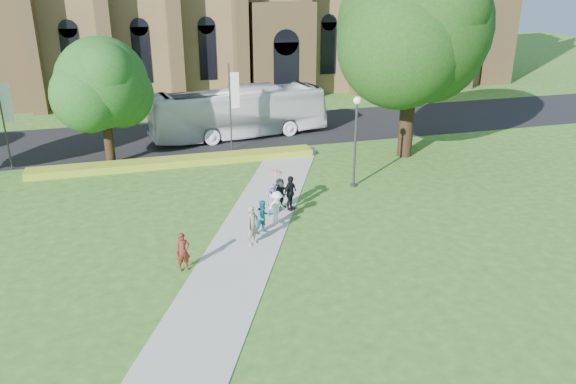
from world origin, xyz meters
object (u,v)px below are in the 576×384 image
object	(u,v)px
tour_coach	(239,112)
pedestrian_0	(183,252)
streetlamp	(356,131)
large_tree	(414,27)

from	to	relation	value
tour_coach	pedestrian_0	distance (m)	20.38
tour_coach	pedestrian_0	bearing A→B (deg)	154.45
streetlamp	pedestrian_0	xyz separation A→B (m)	(-10.49, -7.22, -2.43)
streetlamp	tour_coach	distance (m)	12.95
streetlamp	pedestrian_0	distance (m)	12.97
streetlamp	large_tree	bearing A→B (deg)	39.29
large_tree	tour_coach	size ratio (longest dim) A/B	1.00
large_tree	pedestrian_0	size ratio (longest dim) A/B	7.99
streetlamp	large_tree	xyz separation A→B (m)	(5.50, 4.50, 5.07)
large_tree	streetlamp	bearing A→B (deg)	-140.71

